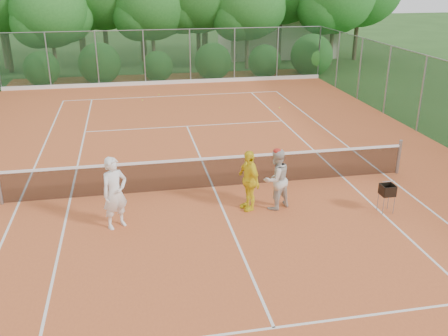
{
  "coord_description": "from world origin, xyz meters",
  "views": [
    {
      "loc": [
        -2.28,
        -13.39,
        6.01
      ],
      "look_at": [
        0.09,
        -1.2,
        1.1
      ],
      "focal_mm": 40.0,
      "sensor_mm": 36.0,
      "label": 1
    }
  ],
  "objects_px": {
    "player_center_grp": "(276,179)",
    "player_yellow": "(249,180)",
    "player_white": "(115,193)",
    "ball_hopper": "(387,191)"
  },
  "relations": [
    {
      "from": "player_yellow",
      "to": "ball_hopper",
      "type": "xyz_separation_m",
      "value": [
        3.54,
        -0.89,
        -0.21
      ]
    },
    {
      "from": "player_center_grp",
      "to": "player_yellow",
      "type": "xyz_separation_m",
      "value": [
        -0.72,
        0.09,
        -0.01
      ]
    },
    {
      "from": "player_white",
      "to": "ball_hopper",
      "type": "distance_m",
      "value": 7.04
    },
    {
      "from": "player_white",
      "to": "player_center_grp",
      "type": "distance_m",
      "value": 4.21
    },
    {
      "from": "player_white",
      "to": "player_yellow",
      "type": "distance_m",
      "value": 3.5
    },
    {
      "from": "player_white",
      "to": "player_center_grp",
      "type": "height_order",
      "value": "player_white"
    },
    {
      "from": "player_white",
      "to": "ball_hopper",
      "type": "relative_size",
      "value": 2.38
    },
    {
      "from": "player_center_grp",
      "to": "player_yellow",
      "type": "relative_size",
      "value": 1.03
    },
    {
      "from": "player_yellow",
      "to": "ball_hopper",
      "type": "bearing_deg",
      "value": 60.27
    },
    {
      "from": "player_center_grp",
      "to": "player_white",
      "type": "bearing_deg",
      "value": -176.22
    }
  ]
}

